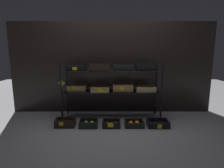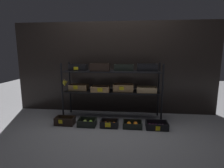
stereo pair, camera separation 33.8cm
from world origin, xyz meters
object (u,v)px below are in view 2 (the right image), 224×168
(crate_ground_apple_green, at_px, (87,123))
(crate_ground_tangerine, at_px, (109,124))
(display_rack, at_px, (112,80))
(crate_ground_plum, at_px, (157,126))
(crate_ground_orange, at_px, (132,125))
(crate_ground_lemon, at_px, (65,121))

(crate_ground_apple_green, distance_m, crate_ground_tangerine, 0.39)
(display_rack, distance_m, crate_ground_tangerine, 0.83)
(display_rack, bearing_deg, crate_ground_plum, -28.45)
(crate_ground_tangerine, relative_size, crate_ground_plum, 0.84)
(display_rack, xyz_separation_m, crate_ground_apple_green, (-0.40, -0.43, -0.70))
(crate_ground_tangerine, height_order, crate_ground_plum, crate_ground_plum)
(crate_ground_plum, bearing_deg, crate_ground_apple_green, 179.87)
(crate_ground_orange, bearing_deg, crate_ground_lemon, -179.85)
(crate_ground_orange, bearing_deg, crate_ground_apple_green, -179.58)
(crate_ground_lemon, relative_size, crate_ground_tangerine, 1.09)
(crate_ground_lemon, bearing_deg, crate_ground_orange, 0.15)
(crate_ground_apple_green, distance_m, crate_ground_plum, 1.20)
(crate_ground_apple_green, xyz_separation_m, crate_ground_tangerine, (0.39, -0.01, -0.00))
(display_rack, relative_size, crate_ground_plum, 5.34)
(crate_ground_apple_green, height_order, crate_ground_tangerine, same)
(crate_ground_apple_green, height_order, crate_ground_orange, crate_ground_apple_green)
(crate_ground_plum, bearing_deg, crate_ground_lemon, 179.81)
(display_rack, bearing_deg, crate_ground_lemon, -152.05)
(crate_ground_orange, bearing_deg, display_rack, 132.70)
(crate_ground_lemon, relative_size, crate_ground_orange, 1.03)
(crate_ground_lemon, bearing_deg, crate_ground_tangerine, -0.95)
(crate_ground_apple_green, relative_size, crate_ground_tangerine, 1.02)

